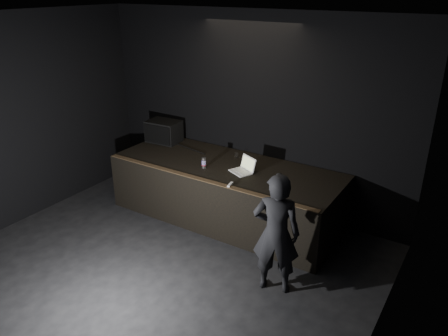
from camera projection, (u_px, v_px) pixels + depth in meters
ground at (116, 303)px, 5.74m from camera, size 7.00×7.00×0.00m
room_walls at (98, 161)px, 4.95m from camera, size 6.10×7.10×3.52m
stage_riser at (226, 191)px, 7.66m from camera, size 4.00×1.50×1.00m
riser_lip at (202, 179)px, 6.91m from camera, size 3.92×0.10×0.01m
stage_monitor at (164, 131)px, 8.49m from camera, size 0.66×0.51×0.42m
cable at (190, 149)px, 8.18m from camera, size 0.79×0.18×0.02m
laptop at (244, 168)px, 7.19m from camera, size 0.46×0.44×0.24m
beer_can at (204, 163)px, 7.33m from camera, size 0.08×0.08×0.18m
plastic_cup at (236, 155)px, 7.77m from camera, size 0.07×0.07×0.09m
wii_remote at (230, 185)px, 6.71m from camera, size 0.07×0.17×0.03m
person at (276, 234)px, 5.70m from camera, size 0.72×0.58×1.72m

